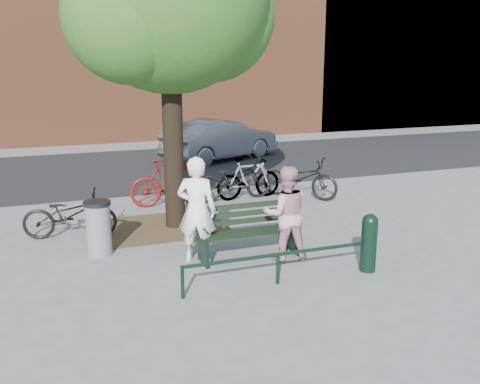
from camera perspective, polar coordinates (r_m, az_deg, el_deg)
name	(u,v)px	position (r m, az deg, el deg)	size (l,w,h in m)	color
ground	(250,257)	(9.42, 1.04, -6.98)	(90.00, 90.00, 0.00)	gray
dirt_pit	(166,227)	(11.15, -7.88, -3.69)	(2.40, 2.00, 0.02)	brown
road	(154,167)	(17.33, -9.12, 2.65)	(40.00, 7.00, 0.01)	black
park_bench	(248,230)	(9.33, 0.87, -4.08)	(1.74, 0.54, 0.97)	black
guard_railing	(278,259)	(8.24, 4.07, -7.16)	(3.06, 0.06, 0.51)	black
street_tree	(172,2)	(10.73, -7.30, 19.51)	(4.20, 3.80, 6.50)	black
person_left	(197,210)	(9.00, -4.64, -1.91)	(0.67, 0.44, 1.83)	white
person_right	(286,214)	(9.09, 4.89, -2.33)	(0.80, 0.62, 1.65)	#C78992
bollard	(369,241)	(8.93, 13.60, -5.07)	(0.26, 0.26, 0.97)	black
litter_bin	(98,228)	(9.72, -14.86, -3.71)	(0.48, 0.48, 0.98)	gray
bicycle_a	(70,214)	(10.81, -17.70, -2.29)	(0.62, 1.77, 0.93)	black
bicycle_b	(170,183)	(12.58, -7.45, 0.99)	(0.53, 1.88, 1.13)	#5D110D
bicycle_c	(234,179)	(13.02, -0.63, 1.39)	(0.70, 2.00, 1.05)	black
bicycle_d	(249,178)	(13.16, 0.93, 1.45)	(0.48, 1.70, 1.02)	gray
bicycle_e	(300,178)	(13.33, 6.41, 1.54)	(0.68, 1.95, 1.03)	black
parked_car	(221,140)	(18.32, -2.09, 5.62)	(1.48, 4.23, 1.39)	slate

